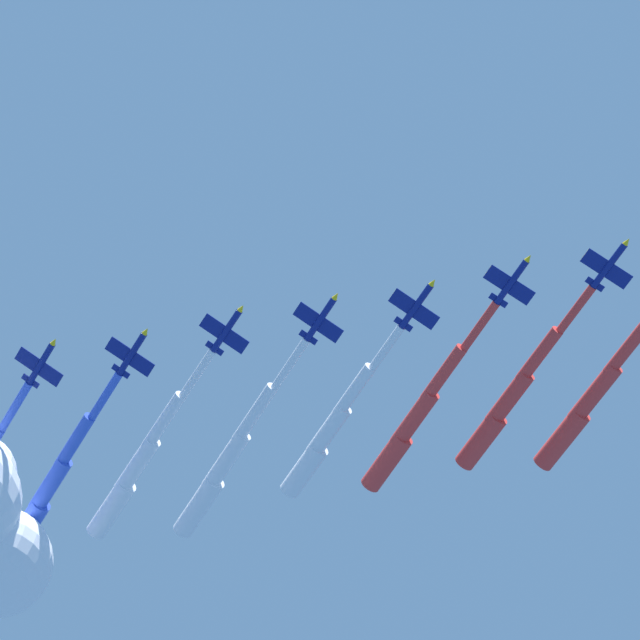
{
  "coord_description": "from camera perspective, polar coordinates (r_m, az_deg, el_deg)",
  "views": [
    {
      "loc": [
        112.22,
        50.48,
        -18.16
      ],
      "look_at": [
        0.0,
        0.0,
        198.42
      ],
      "focal_mm": 86.81,
      "sensor_mm": 36.0,
      "label": 1
    }
  ],
  "objects": [
    {
      "name": "jet_port_mid",
      "position": [
        259.09,
        0.4,
        -4.03
      ],
      "size": [
        30.08,
        39.97,
        4.33
      ],
      "color": "navy"
    },
    {
      "name": "jet_starboard_inner",
      "position": [
        261.46,
        3.57,
        -3.6
      ],
      "size": [
        32.8,
        42.68,
        4.24
      ],
      "color": "navy"
    },
    {
      "name": "jet_lead",
      "position": [
        261.94,
        10.15,
        -2.65
      ],
      "size": [
        33.31,
        44.31,
        4.27
      ],
      "color": "navy"
    },
    {
      "name": "jet_port_outer",
      "position": [
        267.85,
        -6.72,
        -5.32
      ],
      "size": [
        32.84,
        45.07,
        4.27
      ],
      "color": "navy"
    },
    {
      "name": "jet_port_inner",
      "position": [
        260.73,
        7.07,
        -2.84
      ],
      "size": [
        31.57,
        41.36,
        4.23
      ],
      "color": "navy"
    },
    {
      "name": "jet_starboard_outer",
      "position": [
        269.41,
        -9.87,
        -5.98
      ],
      "size": [
        32.39,
        43.85,
        4.26
      ],
      "color": "navy"
    },
    {
      "name": "jet_starboard_mid",
      "position": [
        264.21,
        -3.44,
        -5.19
      ],
      "size": [
        34.34,
        45.67,
        4.35
      ],
      "color": "navy"
    }
  ]
}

